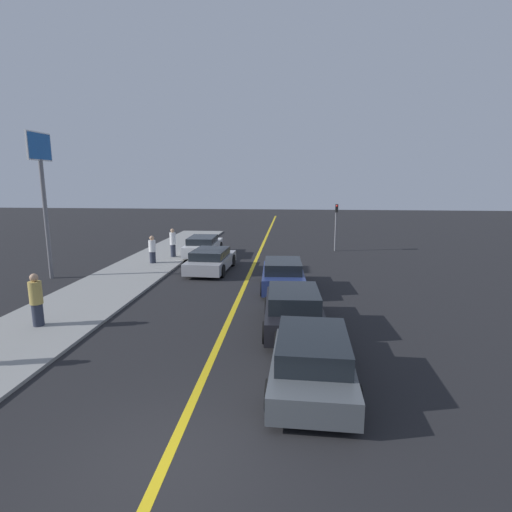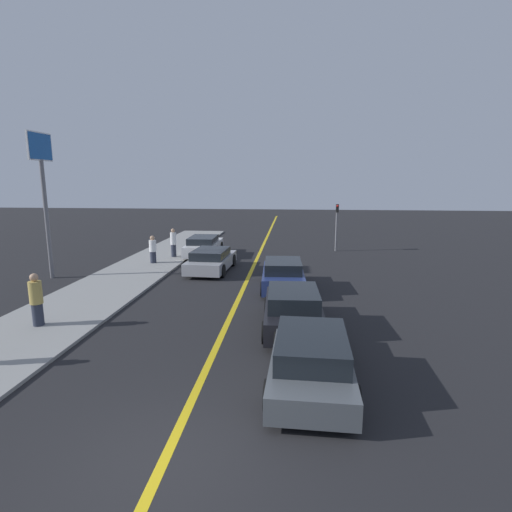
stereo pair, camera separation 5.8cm
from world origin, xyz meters
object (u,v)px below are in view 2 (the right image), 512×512
Objects in this scene: pedestrian_far_standing at (153,249)px; pedestrian_mid_group at (36,300)px; car_near_right_lane at (311,358)px; car_parked_left_lot at (211,260)px; car_far_distant at (283,275)px; pedestrian_by_sign at (173,243)px; roadside_sign at (42,172)px; car_oncoming_far at (204,246)px; traffic_light at (337,222)px; car_ahead_center at (293,310)px.

pedestrian_mid_group is at bearing -91.77° from pedestrian_far_standing.
car_near_right_lane reaches higher than car_parked_left_lot.
pedestrian_far_standing is at bearing 88.23° from pedestrian_mid_group.
pedestrian_by_sign is (-6.96, 6.49, 0.34)m from car_far_distant.
pedestrian_mid_group is at bearing -61.10° from roadside_sign.
car_near_right_lane is 16.15m from roadside_sign.
car_parked_left_lot is at bearing 16.36° from roadside_sign.
roadside_sign is at bearing -129.47° from pedestrian_by_sign.
car_oncoming_far is 1.97m from pedestrian_by_sign.
roadside_sign is at bearing -137.50° from pedestrian_far_standing.
car_far_distant is 9.52m from pedestrian_by_sign.
pedestrian_far_standing is 0.49× the size of traffic_light.
pedestrian_mid_group is 12.09m from pedestrian_by_sign.
car_parked_left_lot is 9.64m from pedestrian_mid_group.
car_near_right_lane is at bearing -85.08° from car_ahead_center.
car_far_distant is at bearing -30.99° from pedestrian_far_standing.
pedestrian_far_standing is (-8.04, 9.44, 0.21)m from car_ahead_center.
pedestrian_far_standing is (-7.59, 4.56, 0.24)m from car_far_distant.
pedestrian_mid_group reaches higher than car_far_distant.
pedestrian_by_sign is at bearing 119.57° from car_near_right_lane.
car_far_distant is at bearing -4.81° from roadside_sign.
car_parked_left_lot is at bearing -20.26° from pedestrian_far_standing.
car_ahead_center is at bearing 4.69° from pedestrian_mid_group.
pedestrian_by_sign is (0.63, 1.93, 0.10)m from pedestrian_far_standing.
pedestrian_mid_group is at bearing -147.19° from car_far_distant.
pedestrian_mid_group is (-7.90, -5.56, 0.33)m from car_far_distant.
car_parked_left_lot is 2.54× the size of pedestrian_mid_group.
car_ahead_center is 1.01× the size of car_far_distant.
car_ahead_center is 13.57m from pedestrian_by_sign.
car_oncoming_far is 0.63× the size of roadside_sign.
pedestrian_by_sign is at bearing 120.94° from car_ahead_center.
traffic_light is at bearing 18.45° from pedestrian_by_sign.
pedestrian_by_sign is 0.25× the size of roadside_sign.
car_parked_left_lot is 10.00m from traffic_light.
traffic_light is at bearing 45.66° from car_parked_left_lot.
car_far_distant is 5.05m from car_parked_left_lot.
roadside_sign reaches higher than car_ahead_center.
pedestrian_mid_group reaches higher than pedestrian_far_standing.
pedestrian_far_standing is 12.24m from traffic_light.
pedestrian_far_standing is at bearing 146.66° from car_far_distant.
pedestrian_far_standing is (-3.68, 1.36, 0.28)m from car_parked_left_lot.
pedestrian_by_sign reaches higher than car_oncoming_far.
car_parked_left_lot is 1.39× the size of traffic_light.
traffic_light is (10.31, 3.44, 1.04)m from pedestrian_by_sign.
traffic_light is at bearing 31.11° from roadside_sign.
car_ahead_center is at bearing -66.34° from car_oncoming_far.
roadside_sign is at bearing 144.77° from car_near_right_lane.
car_oncoming_far is at bearing 50.81° from pedestrian_far_standing.
car_far_distant reaches higher than car_near_right_lane.
roadside_sign is (-3.92, -3.59, 4.29)m from pedestrian_far_standing.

